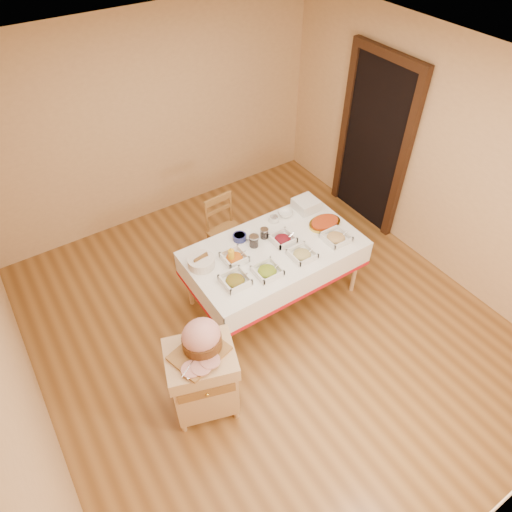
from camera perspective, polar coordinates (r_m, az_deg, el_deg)
The scene contains 23 objects.
room_shell at distance 4.05m, azimuth 1.51°, elevation 2.67°, with size 5.00×5.00×5.00m.
doorway at distance 5.95m, azimuth 14.55°, elevation 13.73°, with size 0.09×1.10×2.20m.
dining_table at distance 4.83m, azimuth 2.28°, elevation -0.36°, with size 1.82×1.02×0.76m.
butcher_cart at distance 4.12m, azimuth -6.64°, elevation -14.85°, with size 0.70×0.63×0.82m.
dining_chair at distance 5.40m, azimuth -3.76°, elevation 3.14°, with size 0.43×0.41×0.88m.
ham_on_board at distance 3.75m, azimuth -6.87°, elevation -10.27°, with size 0.46×0.44×0.30m.
serving_dish_a at distance 4.35m, azimuth -2.62°, elevation -3.04°, with size 0.25×0.25×0.11m.
serving_dish_b at distance 4.43m, azimuth 1.41°, elevation -1.87°, with size 0.25×0.25×0.10m.
serving_dish_c at distance 4.62m, azimuth 5.79°, elevation 0.21°, with size 0.24×0.24×0.10m.
serving_dish_d at distance 4.86m, azimuth 9.96°, elevation 2.30°, with size 0.26×0.26×0.10m.
serving_dish_e at distance 4.57m, azimuth -2.72°, elevation -0.18°, with size 0.24×0.23×0.11m.
serving_dish_f at distance 4.77m, azimuth 3.35°, elevation 2.15°, with size 0.24×0.23×0.11m.
small_bowl_left at distance 4.58m, azimuth -7.04°, elevation -0.43°, with size 0.12×0.12×0.05m.
small_bowl_mid at distance 4.79m, azimuth -2.07°, elevation 2.40°, with size 0.15×0.15×0.06m.
small_bowl_right at distance 5.03m, azimuth 2.27°, elevation 4.71°, with size 0.11×0.11×0.06m.
bowl_white_imported at distance 4.84m, azimuth -0.90°, elevation 2.64°, with size 0.16×0.16×0.04m, color silver.
bowl_small_imported at distance 5.12m, azimuth 3.71°, elevation 5.34°, with size 0.17×0.17×0.05m, color silver.
preserve_jar_left at distance 4.70m, azimuth -0.26°, elevation 1.82°, with size 0.10×0.10×0.13m.
preserve_jar_right at distance 4.80m, azimuth 1.04°, elevation 2.81°, with size 0.09×0.09×0.11m.
mustard_bottle at distance 4.51m, azimuth -3.10°, elevation 0.07°, with size 0.06×0.06×0.19m.
bread_basket at distance 4.52m, azimuth -6.86°, elevation -0.73°, with size 0.27×0.27×0.12m.
plate_stack at distance 5.21m, azimuth 6.26°, elevation 6.41°, with size 0.25×0.25×0.12m.
brass_platter at distance 5.04m, azimuth 8.58°, elevation 4.09°, with size 0.38×0.27×0.05m.
Camera 1 is at (-1.77, -2.49, 3.96)m, focal length 32.00 mm.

